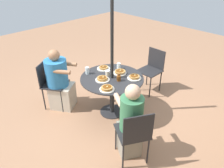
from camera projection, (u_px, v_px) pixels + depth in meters
ground_plane at (112, 112)px, 4.09m from camera, size 12.00×12.00×0.00m
patio_table at (112, 84)px, 3.78m from camera, size 1.08×1.08×0.73m
umbrella_pole at (112, 51)px, 3.47m from camera, size 0.05×0.05×2.44m
patio_chair_north at (51, 81)px, 4.02m from camera, size 0.58×0.58×0.90m
diner_north at (59, 83)px, 4.00m from camera, size 0.58×0.61×1.16m
patio_chair_east at (134, 133)px, 2.86m from camera, size 0.57×0.57×0.90m
diner_east at (130, 123)px, 2.99m from camera, size 0.48×0.53×1.17m
patio_chair_south at (152, 68)px, 4.51m from camera, size 0.42×0.42×0.90m
pancake_plate_a at (134, 77)px, 3.68m from camera, size 0.24×0.24×0.06m
pancake_plate_b at (107, 88)px, 3.37m from camera, size 0.24×0.24×0.07m
pancake_plate_c at (104, 68)px, 3.99m from camera, size 0.24×0.24×0.06m
pancake_plate_d at (120, 72)px, 3.84m from camera, size 0.24×0.24×0.06m
pancake_plate_e at (102, 79)px, 3.63m from camera, size 0.24×0.24×0.06m
syrup_bottle at (119, 78)px, 3.60m from camera, size 0.09×0.07×0.13m
coffee_cup at (108, 73)px, 3.76m from camera, size 0.08×0.08×0.09m
drinking_glass_a at (119, 66)px, 3.97m from camera, size 0.07×0.07×0.11m
drinking_glass_b at (87, 70)px, 3.81m from camera, size 0.07×0.07×0.12m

